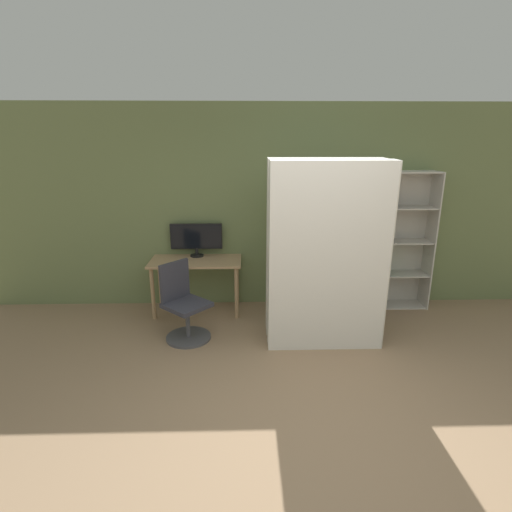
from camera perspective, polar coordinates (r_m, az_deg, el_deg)
name	(u,v)px	position (r m, az deg, el deg)	size (l,w,h in m)	color
ground_plane	(308,439)	(3.44, 7.48, -24.55)	(16.00, 16.00, 0.00)	#937556
wall_back	(281,208)	(5.42, 3.53, 6.86)	(8.00, 0.06, 2.70)	#6B7A4C
desk	(196,268)	(5.31, -8.57, -1.67)	(1.19, 0.58, 0.72)	tan
monitor	(196,238)	(5.38, -8.53, 2.60)	(0.69, 0.18, 0.45)	black
office_chair	(184,309)	(4.72, -10.23, -7.47)	(0.62, 0.62, 0.90)	#4C4C51
bookshelf	(390,240)	(5.68, 18.64, 2.20)	(0.84, 0.35, 1.85)	beige
mattress_near	(329,259)	(4.29, 10.36, -0.38)	(1.27, 0.30, 2.05)	silver
mattress_far	(323,250)	(4.62, 9.51, 0.86)	(1.27, 0.30, 2.05)	silver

